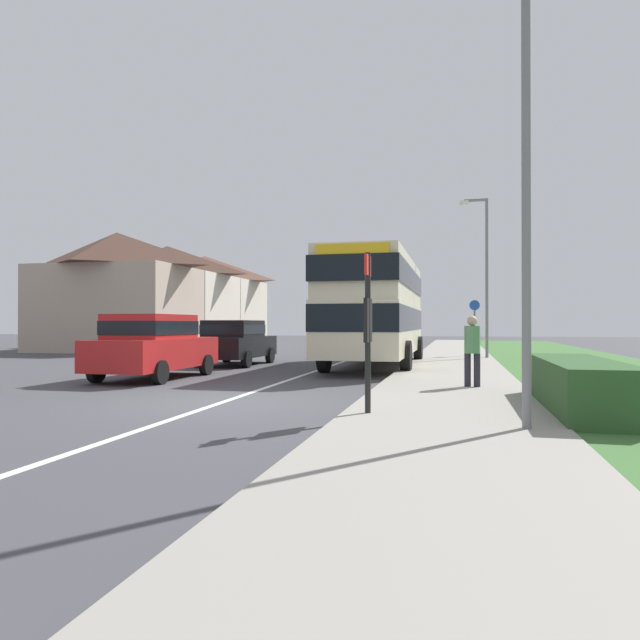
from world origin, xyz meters
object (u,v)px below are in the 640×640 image
object	(u,v)px
double_decker_bus	(376,305)
bus_stop_sign	(368,321)
street_lamp_near	(518,86)
pedestrian_at_stop	(472,348)
street_lamp_mid	(484,266)
parked_car_red	(154,344)
cycle_route_sign	(475,325)
parked_car_black	(235,340)

from	to	relation	value
double_decker_bus	bus_stop_sign	distance (m)	11.20
bus_stop_sign	street_lamp_near	size ratio (longest dim) A/B	0.32
pedestrian_at_stop	street_lamp_mid	xyz separation A→B (m)	(0.75, 11.36, 2.86)
bus_stop_sign	street_lamp_mid	bearing A→B (deg)	81.13
double_decker_bus	street_lamp_near	size ratio (longest dim) A/B	1.19
street_lamp_near	street_lamp_mid	bearing A→B (deg)	89.00
parked_car_red	cycle_route_sign	size ratio (longest dim) A/B	1.73
bus_stop_sign	cycle_route_sign	world-z (taller)	bus_stop_sign
parked_car_red	street_lamp_near	bearing A→B (deg)	-34.98
street_lamp_near	street_lamp_mid	size ratio (longest dim) A/B	1.24
parked_car_red	pedestrian_at_stop	bearing A→B (deg)	-7.83
cycle_route_sign	street_lamp_near	size ratio (longest dim) A/B	0.31
parked_car_red	bus_stop_sign	world-z (taller)	bus_stop_sign
parked_car_black	street_lamp_near	distance (m)	14.95
pedestrian_at_stop	cycle_route_sign	size ratio (longest dim) A/B	0.66
double_decker_bus	cycle_route_sign	xyz separation A→B (m)	(3.48, 5.98, -0.71)
pedestrian_at_stop	street_lamp_mid	bearing A→B (deg)	86.20
double_decker_bus	street_lamp_near	bearing A→B (deg)	-73.58
parked_car_red	street_lamp_mid	bearing A→B (deg)	48.35
parked_car_black	bus_stop_sign	world-z (taller)	bus_stop_sign
street_lamp_mid	pedestrian_at_stop	bearing A→B (deg)	-93.80
double_decker_bus	street_lamp_mid	distance (m)	6.08
pedestrian_at_stop	street_lamp_mid	size ratio (longest dim) A/B	0.25
parked_car_black	street_lamp_mid	xyz separation A→B (m)	(8.90, 4.75, 2.94)
pedestrian_at_stop	bus_stop_sign	size ratio (longest dim) A/B	0.64
parked_car_red	parked_car_black	xyz separation A→B (m)	(0.18, 5.47, -0.06)
parked_car_red	street_lamp_near	world-z (taller)	street_lamp_near
bus_stop_sign	street_lamp_near	bearing A→B (deg)	-21.21
pedestrian_at_stop	street_lamp_near	xyz separation A→B (m)	(0.47, -5.01, 3.67)
bus_stop_sign	parked_car_black	bearing A→B (deg)	120.97
pedestrian_at_stop	bus_stop_sign	distance (m)	4.54
street_lamp_near	bus_stop_sign	bearing A→B (deg)	158.79
parked_car_red	pedestrian_at_stop	world-z (taller)	parked_car_red
pedestrian_at_stop	parked_car_red	bearing A→B (deg)	172.17
parked_car_black	cycle_route_sign	size ratio (longest dim) A/B	1.62
cycle_route_sign	street_lamp_mid	distance (m)	2.88
parked_car_black	pedestrian_at_stop	bearing A→B (deg)	-39.05
parked_car_black	bus_stop_sign	size ratio (longest dim) A/B	1.57
double_decker_bus	bus_stop_sign	bearing A→B (deg)	-82.93
street_lamp_near	street_lamp_mid	world-z (taller)	street_lamp_near
pedestrian_at_stop	bus_stop_sign	bearing A→B (deg)	-111.80
bus_stop_sign	cycle_route_sign	size ratio (longest dim) A/B	1.03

